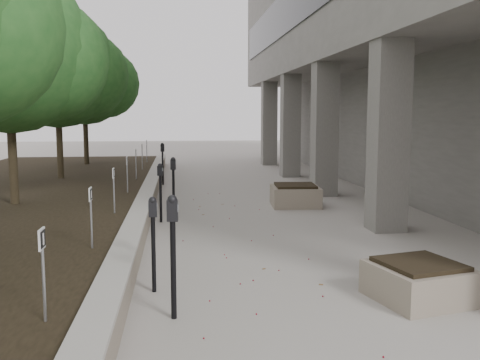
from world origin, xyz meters
TOP-DOWN VIEW (x-y plane):
  - retaining_wall at (-1.82, 9.00)m, footprint 0.39×26.00m
  - crabapple_tree_3 at (-4.80, 8.00)m, footprint 4.60×4.00m
  - crabapple_tree_4 at (-4.80, 13.00)m, footprint 4.60×4.00m
  - crabapple_tree_5 at (-4.80, 18.00)m, footprint 4.60×4.00m
  - parking_sign_2 at (-2.35, 0.50)m, footprint 0.04×0.22m
  - parking_sign_3 at (-2.35, 3.50)m, footprint 0.04×0.22m
  - parking_sign_4 at (-2.35, 6.50)m, footprint 0.04×0.22m
  - parking_sign_5 at (-2.35, 9.50)m, footprint 0.04×0.22m
  - parking_sign_6 at (-2.35, 12.50)m, footprint 0.04×0.22m
  - parking_sign_7 at (-2.35, 15.50)m, footprint 0.04×0.22m
  - parking_sign_8 at (-2.35, 18.50)m, footprint 0.04×0.22m
  - parking_meter_1 at (-1.07, 1.46)m, footprint 0.16×0.12m
  - parking_meter_2 at (-1.36, 2.49)m, footprint 0.14×0.10m
  - parking_meter_3 at (-1.41, 7.40)m, footprint 0.16×0.13m
  - parking_meter_4 at (-1.12, 8.02)m, footprint 0.16×0.12m
  - parking_meter_5 at (-1.55, 14.03)m, footprint 0.17×0.14m
  - planter_front at (2.18, 1.74)m, footprint 1.37×1.37m
  - planter_back at (2.13, 9.22)m, footprint 1.35×1.35m
  - berry_scatter at (-0.10, 5.00)m, footprint 3.30×14.10m

SIDE VIEW (x-z plane):
  - berry_scatter at x=-0.10m, z-range 0.00..0.02m
  - retaining_wall at x=-1.82m, z-range 0.00..0.50m
  - planter_front at x=2.18m, z-range 0.00..0.53m
  - planter_back at x=2.13m, z-range 0.00..0.59m
  - parking_meter_2 at x=-1.36m, z-range 0.00..1.35m
  - parking_meter_3 at x=-1.41m, z-range 0.00..1.36m
  - parking_meter_4 at x=-1.12m, z-range 0.00..1.45m
  - parking_meter_5 at x=-1.55m, z-range 0.00..1.48m
  - parking_meter_1 at x=-1.07m, z-range 0.00..1.53m
  - parking_sign_2 at x=-2.35m, z-range 0.40..1.36m
  - parking_sign_3 at x=-2.35m, z-range 0.40..1.36m
  - parking_sign_4 at x=-2.35m, z-range 0.40..1.36m
  - parking_sign_5 at x=-2.35m, z-range 0.40..1.36m
  - parking_sign_6 at x=-2.35m, z-range 0.40..1.36m
  - parking_sign_7 at x=-2.35m, z-range 0.40..1.36m
  - parking_sign_8 at x=-2.35m, z-range 0.40..1.36m
  - crabapple_tree_3 at x=-4.80m, z-range 0.40..5.84m
  - crabapple_tree_4 at x=-4.80m, z-range 0.40..5.84m
  - crabapple_tree_5 at x=-4.80m, z-range 0.40..5.84m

